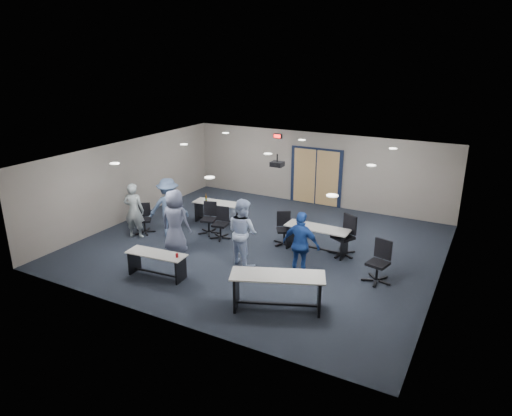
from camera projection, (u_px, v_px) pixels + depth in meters
The scene contains 25 objects.
floor at pixel (260, 245), 13.56m from camera, with size 10.00×10.00×0.00m, color black.
back_wall at pixel (317, 169), 16.87m from camera, with size 10.00×0.04×2.70m, color gray.
front_wall at pixel (157, 262), 9.38m from camera, with size 10.00×0.04×2.70m, color gray.
left_wall at pixel (129, 180), 15.38m from camera, with size 0.04×9.00×2.70m, color gray.
right_wall at pixel (444, 233), 10.87m from camera, with size 0.04×9.00×2.70m, color gray.
ceiling at pixel (260, 156), 12.69m from camera, with size 10.00×9.00×0.04m, color white.
double_door at pixel (316, 177), 16.94m from camera, with size 2.00×0.07×2.20m.
exit_sign at pixel (278, 136), 17.19m from camera, with size 0.32×0.07×0.18m.
ceiling_projector at pixel (277, 164), 13.06m from camera, with size 0.35×0.32×0.37m.
ceiling_can_lights at pixel (264, 155), 12.91m from camera, with size 6.24×5.74×0.02m, color white, non-canonical shape.
table_front_left at pixel (157, 261), 11.54m from camera, with size 1.62×0.68×0.74m.
table_front_right at pixel (277, 286), 10.02m from camera, with size 2.17×1.43×0.84m.
table_back_left at pixel (219, 209), 15.23m from camera, with size 1.79×0.76×0.96m.
table_back_right at pixel (317, 235), 12.97m from camera, with size 1.84×0.63×0.75m.
chair_back_a at pixel (209, 218), 14.30m from camera, with size 0.63×0.63×1.00m, color black, non-canonical shape.
chair_back_b at pixel (220, 223), 13.91m from camera, with size 0.61×0.61×0.97m, color black, non-canonical shape.
chair_back_c at pixel (284, 229), 13.48m from camera, with size 0.61×0.61×0.97m, color black, non-canonical shape.
chair_back_d at pixel (343, 236), 12.75m from camera, with size 0.72×0.72×1.15m, color black, non-canonical shape.
chair_loose_left at pixel (144, 219), 14.36m from camera, with size 0.59×0.59×0.94m, color black, non-canonical shape.
chair_loose_right at pixel (378, 262), 11.23m from camera, with size 0.67×0.67×1.07m, color black, non-canonical shape.
person_gray at pixel (134, 211), 13.88m from camera, with size 0.63×0.42×1.74m, color #8F9A9C.
person_plaid at pixel (175, 221), 12.89m from camera, with size 0.89×0.58×1.83m, color slate.
person_lightblue at pixel (243, 232), 12.11m from camera, with size 0.89×0.69×1.83m, color #B9CDF6.
person_navy at pixel (301, 245), 11.43m from camera, with size 1.01×0.42×1.72m, color navy.
person_back at pixel (169, 207), 14.05m from camera, with size 1.18×0.68×1.83m, color #495E83.
Camera 1 is at (5.85, -11.03, 5.42)m, focal length 32.00 mm.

